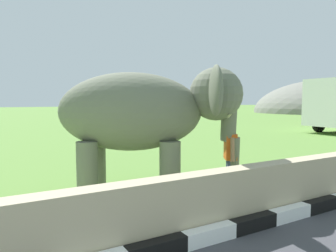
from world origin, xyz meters
TOP-DOWN VIEW (x-y plane):
  - barrier_parapet at (2.00, 3.71)m, footprint 28.00×0.36m
  - elephant at (3.01, 5.91)m, footprint 3.96×3.41m
  - person_handler at (4.68, 5.10)m, footprint 0.43×0.63m
  - hill_east at (55.00, 34.22)m, footprint 31.44×25.15m

SIDE VIEW (x-z plane):
  - hill_east at x=55.00m, z-range -6.04..6.04m
  - barrier_parapet at x=2.00m, z-range 0.00..1.00m
  - person_handler at x=4.68m, z-range 0.10..1.75m
  - elephant at x=3.01m, z-range 0.43..3.28m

